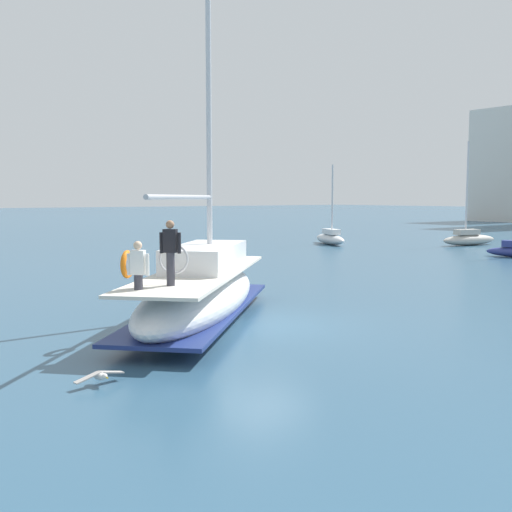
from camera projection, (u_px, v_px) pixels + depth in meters
ground_plane at (264, 326)px, 16.81m from camera, size 400.00×400.00×0.00m
main_sailboat at (201, 291)px, 17.38m from camera, size 8.42×8.55×11.71m
moored_sloop_near at (469, 238)px, 45.07m from camera, size 2.09×5.14×7.72m
moored_cutter_left at (330, 238)px, 46.01m from camera, size 4.95×2.86×6.05m
seagull at (100, 376)px, 11.49m from camera, size 0.48×1.04×0.17m
mooring_buoy at (168, 282)px, 24.35m from camera, size 0.60×0.60×0.90m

